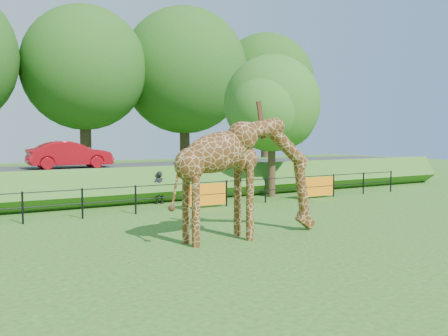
{
  "coord_description": "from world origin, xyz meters",
  "views": [
    {
      "loc": [
        -6.69,
        -9.71,
        3.05
      ],
      "look_at": [
        1.01,
        3.19,
        2.0
      ],
      "focal_mm": 40.0,
      "sensor_mm": 36.0,
      "label": 1
    }
  ],
  "objects_px": {
    "giraffe": "(248,178)",
    "visitor": "(159,188)",
    "car_red": "(70,155)",
    "tree_east": "(273,107)"
  },
  "relations": [
    {
      "from": "car_red",
      "to": "tree_east",
      "type": "bearing_deg",
      "value": -116.99
    },
    {
      "from": "car_red",
      "to": "visitor",
      "type": "relative_size",
      "value": 2.69
    },
    {
      "from": "car_red",
      "to": "visitor",
      "type": "height_order",
      "value": "car_red"
    },
    {
      "from": "tree_east",
      "to": "giraffe",
      "type": "bearing_deg",
      "value": -130.69
    },
    {
      "from": "giraffe",
      "to": "visitor",
      "type": "xyz_separation_m",
      "value": [
        0.56,
        7.78,
        -1.06
      ]
    },
    {
      "from": "car_red",
      "to": "visitor",
      "type": "xyz_separation_m",
      "value": [
        2.79,
        -3.91,
        -1.34
      ]
    },
    {
      "from": "car_red",
      "to": "tree_east",
      "type": "distance_m",
      "value": 9.84
    },
    {
      "from": "giraffe",
      "to": "visitor",
      "type": "bearing_deg",
      "value": 85.5
    },
    {
      "from": "giraffe",
      "to": "tree_east",
      "type": "bearing_deg",
      "value": 48.91
    },
    {
      "from": "visitor",
      "to": "giraffe",
      "type": "bearing_deg",
      "value": 74.29
    }
  ]
}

